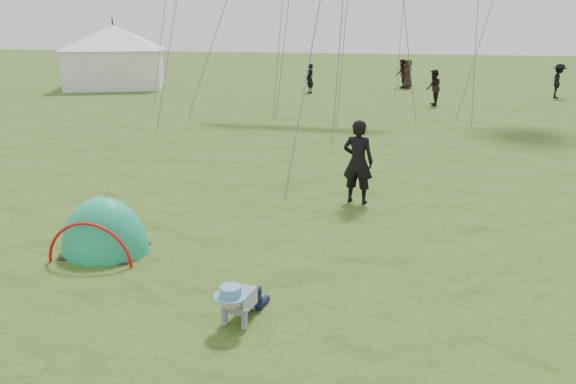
% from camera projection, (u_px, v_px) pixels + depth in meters
% --- Properties ---
extents(ground, '(140.00, 140.00, 0.00)m').
position_uv_depth(ground, '(215.00, 333.00, 6.90)').
color(ground, '#265412').
extents(crawling_toddler, '(0.64, 0.84, 0.59)m').
position_uv_depth(crawling_toddler, '(239.00, 300.00, 7.10)').
color(crawling_toddler, black).
rests_on(crawling_toddler, ground).
extents(popup_tent, '(1.56, 1.33, 1.89)m').
position_uv_depth(popup_tent, '(106.00, 252.00, 9.38)').
color(popup_tent, '#0E9185').
rests_on(popup_tent, ground).
extents(standing_adult, '(0.70, 0.51, 1.78)m').
position_uv_depth(standing_adult, '(358.00, 162.00, 11.74)').
color(standing_adult, black).
rests_on(standing_adult, ground).
extents(event_marquee, '(7.49, 7.49, 3.90)m').
position_uv_depth(event_marquee, '(115.00, 54.00, 33.53)').
color(event_marquee, white).
rests_on(event_marquee, ground).
extents(crowd_person_1, '(0.72, 0.88, 1.69)m').
position_uv_depth(crowd_person_1, '(402.00, 74.00, 33.23)').
color(crowd_person_1, black).
rests_on(crowd_person_1, ground).
extents(crowd_person_3, '(0.88, 1.24, 1.74)m').
position_uv_depth(crowd_person_3, '(558.00, 81.00, 28.73)').
color(crowd_person_3, black).
rests_on(crowd_person_3, ground).
extents(crowd_person_4, '(0.80, 0.96, 1.69)m').
position_uv_depth(crowd_person_4, '(408.00, 74.00, 33.07)').
color(crowd_person_4, black).
rests_on(crowd_person_4, ground).
extents(crowd_person_5, '(1.56, 1.16, 1.63)m').
position_uv_depth(crowd_person_5, '(111.00, 63.00, 42.81)').
color(crowd_person_5, '#1D242C').
rests_on(crowd_person_5, ground).
extents(crowd_person_8, '(1.04, 0.79, 1.65)m').
position_uv_depth(crowd_person_8, '(137.00, 67.00, 39.05)').
color(crowd_person_8, '#232C40').
rests_on(crowd_person_8, ground).
extents(crowd_person_9, '(1.06, 0.63, 1.61)m').
position_uv_depth(crowd_person_9, '(132.00, 63.00, 43.66)').
color(crowd_person_9, black).
rests_on(crowd_person_9, ground).
extents(crowd_person_12, '(0.66, 0.69, 1.60)m').
position_uv_depth(crowd_person_12, '(310.00, 78.00, 30.90)').
color(crowd_person_12, black).
rests_on(crowd_person_12, ground).
extents(crowd_person_13, '(0.68, 0.85, 1.66)m').
position_uv_depth(crowd_person_13, '(433.00, 88.00, 26.00)').
color(crowd_person_13, black).
rests_on(crowd_person_13, ground).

